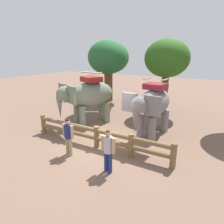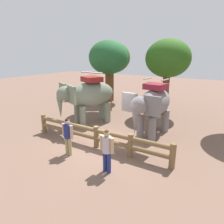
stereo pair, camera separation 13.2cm
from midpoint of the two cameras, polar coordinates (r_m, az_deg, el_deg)
The scene contains 9 objects.
ground_plane at distance 10.00m, azimuth -3.72°, elevation -9.26°, with size 60.00×60.00×0.00m, color brown.
log_fence at distance 9.53m, azimuth -4.82°, elevation -6.63°, with size 7.41×0.40×1.05m.
elephant_near_left at distance 12.39m, azimuth -7.08°, elevation 4.63°, with size 2.85×3.84×3.24m.
elephant_center at distance 10.70m, azimuth 11.11°, elevation 2.06°, with size 2.05×3.62×3.08m.
tourist_woman_in_black at distance 8.89m, azimuth -12.80°, elevation -6.25°, with size 0.59×0.33×1.67m.
tourist_man_in_blue at distance 7.45m, azimuth -1.66°, elevation -10.24°, with size 0.60×0.35×1.71m.
tree_far_left at distance 18.46m, azimuth -0.59°, elevation 15.19°, with size 3.24×3.24×5.33m.
tree_back_center at distance 14.68m, azimuth 15.09°, elevation 14.29°, with size 3.06×3.06×5.29m.
tree_far_right at distance 15.08m, azimuth -1.56°, elevation 14.94°, with size 2.85×2.85×5.24m.
Camera 1 is at (5.17, -7.38, 4.34)m, focal length 32.11 mm.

